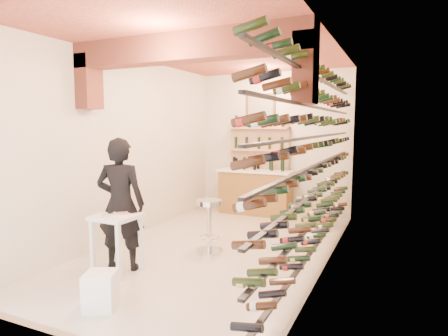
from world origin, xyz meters
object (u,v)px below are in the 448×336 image
person (121,204)px  white_stool (101,291)px  crate_lower (311,220)px  back_counter (255,191)px  wine_rack (313,158)px  chrome_barstool (209,222)px  tasting_table (117,225)px

person → white_stool: bearing=100.5°
crate_lower → back_counter: bearing=158.0°
white_stool → person: person is taller
person → crate_lower: bearing=-137.5°
person → crate_lower: person is taller
crate_lower → white_stool: bearing=-106.7°
back_counter → crate_lower: size_ratio=3.98×
person → wine_rack: bearing=-168.9°
white_stool → chrome_barstool: (0.21, 2.21, 0.28)m
wine_rack → back_counter: bearing=124.7°
tasting_table → wine_rack: bearing=34.3°
back_counter → chrome_barstool: back_counter is taller
wine_rack → person: (-2.36, -1.33, -0.63)m
back_counter → tasting_table: bearing=-96.7°
white_stool → chrome_barstool: size_ratio=0.49×
person → chrome_barstool: bearing=-142.7°
white_stool → crate_lower: white_stool is taller
white_stool → crate_lower: size_ratio=0.96×
chrome_barstool → back_counter: bearing=95.2°
white_stool → tasting_table: bearing=120.2°
wine_rack → chrome_barstool: wine_rack is taller
tasting_table → crate_lower: 4.06m
back_counter → crate_lower: 1.55m
chrome_barstool → crate_lower: size_ratio=1.97×
white_stool → person: (-0.58, 1.06, 0.72)m
person → chrome_barstool: person is taller
back_counter → crate_lower: bearing=-22.0°
wine_rack → crate_lower: wine_rack is taller
tasting_table → chrome_barstool: (0.74, 1.30, -0.18)m
wine_rack → white_stool: 3.27m
person → back_counter: bearing=-115.8°
tasting_table → crate_lower: tasting_table is taller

